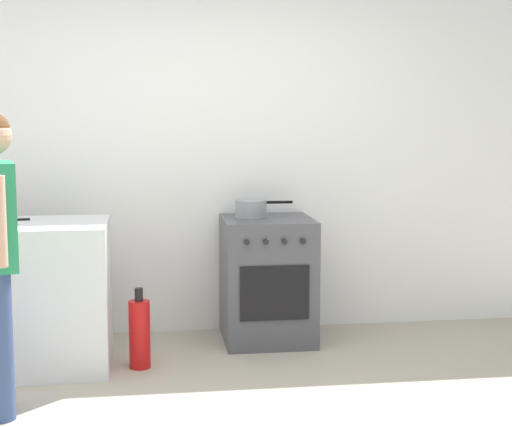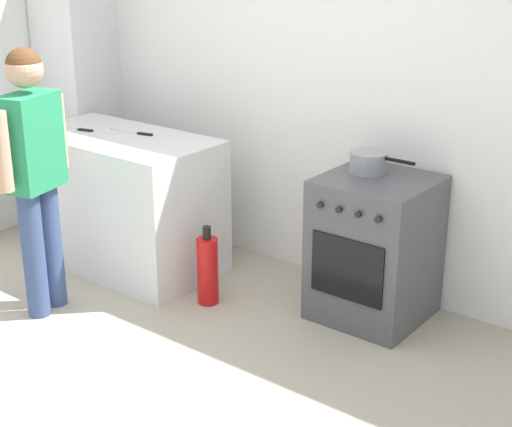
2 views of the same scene
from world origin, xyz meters
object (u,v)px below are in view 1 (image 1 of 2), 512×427
oven_left (268,279)px  knife_bread (3,221)px  fire_extinguisher (140,333)px  pot (251,209)px

oven_left → knife_bread: size_ratio=2.43×
fire_extinguisher → oven_left: bearing=28.8°
oven_left → pot: bearing=147.7°
pot → knife_bread: 1.62m
oven_left → pot: (-0.10, 0.07, 0.48)m
pot → knife_bread: pot is taller
pot → fire_extinguisher: (-0.77, -0.54, -0.69)m
pot → knife_bread: size_ratio=1.13×
oven_left → fire_extinguisher: size_ratio=1.70×
pot → knife_bread: (-1.59, -0.34, -0.01)m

